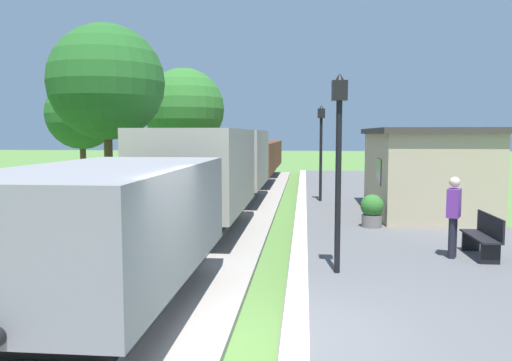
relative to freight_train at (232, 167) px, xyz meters
The scene contains 15 objects.
ground_plane 14.05m from the freight_train, 80.11° to the right, with size 160.00×160.00×0.00m, color #517A38.
platform_edge_stripe 14.10m from the freight_train, 78.50° to the right, with size 0.36×60.00×0.01m, color silver.
track_ballast 13.84m from the freight_train, 90.00° to the right, with size 3.80×60.00×0.12m, color gray.
rail_near 13.84m from the freight_train, 87.00° to the right, with size 0.07×60.00×0.14m, color slate.
rail_far 13.84m from the freight_train, 93.00° to the right, with size 0.07×60.00×0.14m, color slate.
freight_train is the anchor object (origin of this frame).
station_hut 7.47m from the freight_train, 24.37° to the right, with size 3.50×5.80×2.78m.
bench_near_hut 11.34m from the freight_train, 53.80° to the right, with size 0.42×1.50×0.91m.
person_waiting 11.02m from the freight_train, 56.91° to the right, with size 0.38×0.45×1.71m.
potted_planter 7.56m from the freight_train, 50.40° to the right, with size 0.64×0.64×0.92m.
lamp_post_near 11.28m from the freight_train, 71.68° to the right, with size 0.28×0.28×3.70m.
lamp_post_far 3.76m from the freight_train, ahead, with size 0.28×0.28×3.70m.
tree_trackside_far 5.97m from the freight_train, 134.62° to the right, with size 3.81×3.81×6.45m.
tree_field_left 8.61m from the freight_train, 156.90° to the left, with size 3.35×3.35×5.47m.
tree_field_distant 9.87m from the freight_train, 114.85° to the left, with size 4.62×4.62×6.58m.
Camera 1 is at (0.50, -6.32, 2.85)m, focal length 35.64 mm.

